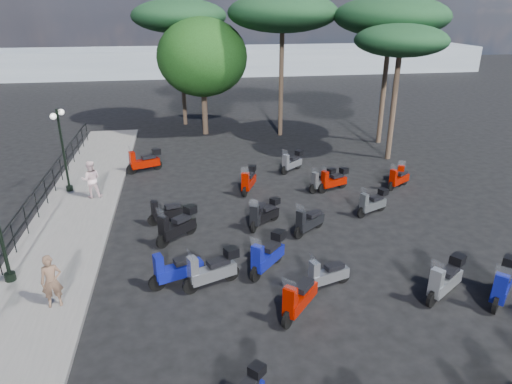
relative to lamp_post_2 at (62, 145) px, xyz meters
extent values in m
plane|color=black|center=(7.20, -7.55, -2.22)|extent=(120.00, 120.00, 0.00)
cube|color=#605D5B|center=(0.70, -4.55, -2.15)|extent=(3.00, 30.00, 0.15)
cylinder|color=black|center=(-0.60, -5.43, -1.52)|extent=(0.04, 0.04, 1.10)
cylinder|color=black|center=(-0.60, -4.06, -1.52)|extent=(0.04, 0.04, 1.10)
cylinder|color=black|center=(-0.60, -2.70, -1.52)|extent=(0.04, 0.04, 1.10)
cylinder|color=black|center=(-0.60, -1.33, -1.52)|extent=(0.04, 0.04, 1.10)
cylinder|color=black|center=(-0.60, 0.04, -1.52)|extent=(0.04, 0.04, 1.10)
cylinder|color=black|center=(-0.60, 1.41, -1.52)|extent=(0.04, 0.04, 1.10)
cylinder|color=black|center=(-0.60, 2.78, -1.52)|extent=(0.04, 0.04, 1.10)
cylinder|color=black|center=(-0.60, 4.15, -1.52)|extent=(0.04, 0.04, 1.10)
cylinder|color=black|center=(-0.60, 5.51, -1.52)|extent=(0.04, 0.04, 1.10)
cylinder|color=black|center=(-0.60, 6.88, -1.52)|extent=(0.04, 0.04, 1.10)
cylinder|color=black|center=(-0.60, 8.25, -1.52)|extent=(0.04, 0.04, 1.10)
cube|color=black|center=(-0.60, -4.75, -0.99)|extent=(0.04, 26.00, 0.04)
cube|color=black|center=(-0.60, -4.75, -1.52)|extent=(0.04, 26.00, 0.04)
cylinder|color=black|center=(-0.25, -7.15, -1.95)|extent=(0.32, 0.32, 0.24)
cylinder|color=black|center=(0.00, 0.00, -1.96)|extent=(0.29, 0.29, 0.22)
cylinder|color=black|center=(0.00, 0.00, -0.26)|extent=(0.10, 0.10, 3.63)
cylinder|color=black|center=(0.00, 0.00, 1.43)|extent=(0.17, 0.81, 0.04)
sphere|color=white|center=(0.07, 0.40, 1.33)|extent=(0.25, 0.25, 0.25)
sphere|color=white|center=(-0.07, -0.40, 1.33)|extent=(0.25, 0.25, 0.25)
imported|color=brown|center=(1.37, -8.66, -1.31)|extent=(0.61, 0.46, 1.52)
imported|color=silver|center=(1.15, -0.93, -1.27)|extent=(0.84, 0.68, 1.61)
cube|color=black|center=(6.27, -12.58, -1.44)|extent=(0.42, 0.41, 0.23)
cylinder|color=black|center=(4.07, -8.18, -1.96)|extent=(0.53, 0.28, 0.52)
cylinder|color=black|center=(5.29, -7.74, -1.96)|extent=(0.53, 0.28, 0.52)
cube|color=navy|center=(4.73, -7.95, -1.77)|extent=(1.45, 0.82, 0.37)
cube|color=black|center=(4.90, -7.88, -1.47)|extent=(0.72, 0.53, 0.15)
cube|color=navy|center=(4.15, -8.15, -1.47)|extent=(0.33, 0.39, 0.76)
plane|color=white|center=(4.09, -8.18, -0.98)|extent=(0.22, 0.42, 0.40)
cylinder|color=black|center=(5.03, -8.49, -1.96)|extent=(0.53, 0.29, 0.52)
cylinder|color=black|center=(6.25, -8.00, -1.96)|extent=(0.53, 0.29, 0.52)
cube|color=#979AA1|center=(5.69, -8.23, -1.76)|extent=(1.45, 0.87, 0.37)
cube|color=black|center=(5.86, -8.16, -1.46)|extent=(0.73, 0.55, 0.15)
cube|color=#979AA1|center=(5.11, -8.46, -1.46)|extent=(0.34, 0.39, 0.76)
plane|color=white|center=(5.05, -8.48, -0.97)|extent=(0.23, 0.42, 0.41)
cube|color=black|center=(6.27, -8.00, -1.26)|extent=(0.47, 0.46, 0.28)
cylinder|color=black|center=(4.17, -5.63, -1.96)|extent=(0.47, 0.44, 0.53)
cylinder|color=black|center=(5.15, -4.74, -1.96)|extent=(0.47, 0.44, 0.53)
cube|color=black|center=(4.70, -5.15, -1.76)|extent=(1.32, 1.24, 0.38)
cube|color=black|center=(4.84, -5.02, -1.45)|extent=(0.71, 0.69, 0.15)
cube|color=black|center=(4.23, -5.57, -1.45)|extent=(0.40, 0.41, 0.77)
plane|color=white|center=(4.18, -5.62, -0.95)|extent=(0.35, 0.37, 0.41)
cube|color=black|center=(5.17, -4.73, -1.25)|extent=(0.52, 0.51, 0.29)
cylinder|color=black|center=(2.49, 2.10, -1.96)|extent=(0.52, 0.30, 0.52)
cylinder|color=black|center=(3.70, 2.59, -1.96)|extent=(0.52, 0.30, 0.52)
cube|color=#940F01|center=(3.15, 2.37, -1.77)|extent=(1.45, 0.87, 0.37)
cube|color=black|center=(3.32, 2.43, -1.46)|extent=(0.73, 0.55, 0.15)
cube|color=#940F01|center=(2.57, 2.13, -1.46)|extent=(0.34, 0.39, 0.76)
plane|color=white|center=(2.51, 2.11, -0.97)|extent=(0.23, 0.42, 0.40)
cube|color=black|center=(3.72, 2.60, -1.27)|extent=(0.47, 0.46, 0.28)
cylinder|color=black|center=(7.44, -10.42, -1.96)|extent=(0.42, 0.46, 0.52)
cylinder|color=black|center=(8.29, -9.44, -1.96)|extent=(0.42, 0.46, 0.52)
cube|color=#940F01|center=(7.90, -9.89, -1.77)|extent=(1.20, 1.31, 0.37)
cube|color=black|center=(8.02, -9.75, -1.46)|extent=(0.67, 0.71, 0.15)
cube|color=#940F01|center=(7.50, -10.35, -1.46)|extent=(0.40, 0.39, 0.76)
plane|color=white|center=(7.46, -10.40, -0.97)|extent=(0.37, 0.33, 0.40)
cylinder|color=black|center=(7.47, -4.79, -2.00)|extent=(0.41, 0.33, 0.44)
cylinder|color=black|center=(8.38, -4.15, -2.00)|extent=(0.41, 0.33, 0.44)
cube|color=black|center=(7.96, -4.44, -1.84)|extent=(1.16, 0.95, 0.31)
cube|color=black|center=(8.09, -4.35, -1.58)|extent=(0.61, 0.54, 0.13)
cube|color=black|center=(7.53, -4.74, -1.58)|extent=(0.33, 0.34, 0.64)
plane|color=white|center=(7.49, -4.77, -1.16)|extent=(0.26, 0.33, 0.34)
cube|color=black|center=(8.39, -4.14, -1.41)|extent=(0.43, 0.42, 0.24)
cylinder|color=black|center=(3.79, -3.85, -2.00)|extent=(0.46, 0.23, 0.45)
cylinder|color=black|center=(4.86, -3.50, -2.00)|extent=(0.46, 0.23, 0.45)
cube|color=black|center=(4.37, -3.66, -1.83)|extent=(1.27, 0.69, 0.32)
cube|color=black|center=(4.52, -3.61, -1.56)|extent=(0.63, 0.45, 0.13)
cube|color=black|center=(3.86, -3.83, -1.56)|extent=(0.29, 0.33, 0.66)
plane|color=white|center=(3.80, -3.84, -1.14)|extent=(0.18, 0.36, 0.35)
cylinder|color=black|center=(7.59, -1.63, -1.98)|extent=(0.29, 0.49, 0.49)
cylinder|color=black|center=(8.07, -0.52, -1.98)|extent=(0.29, 0.49, 0.49)
cube|color=#940F01|center=(7.85, -1.03, -1.80)|extent=(0.84, 1.35, 0.34)
cube|color=black|center=(7.92, -0.87, -1.51)|extent=(0.52, 0.68, 0.14)
cube|color=#940F01|center=(7.62, -1.56, -1.51)|extent=(0.37, 0.33, 0.71)
plane|color=white|center=(7.60, -1.61, -1.06)|extent=(0.39, 0.23, 0.38)
cube|color=black|center=(8.08, -0.50, -1.33)|extent=(0.44, 0.45, 0.26)
cylinder|color=black|center=(8.46, -9.03, -1.99)|extent=(0.46, 0.23, 0.46)
cylinder|color=black|center=(9.55, -8.69, -1.99)|extent=(0.46, 0.23, 0.46)
cube|color=#979AA1|center=(9.05, -8.84, -1.82)|extent=(1.28, 0.68, 0.32)
cube|color=black|center=(9.20, -8.79, -1.56)|extent=(0.63, 0.44, 0.13)
cube|color=#979AA1|center=(8.53, -9.00, -1.56)|extent=(0.29, 0.34, 0.67)
plane|color=white|center=(8.48, -9.02, -1.13)|extent=(0.18, 0.37, 0.35)
cylinder|color=black|center=(6.98, -8.17, -1.96)|extent=(0.43, 0.47, 0.53)
cylinder|color=black|center=(7.86, -7.19, -1.96)|extent=(0.43, 0.47, 0.53)
cube|color=navy|center=(7.45, -7.64, -1.76)|extent=(1.23, 1.31, 0.37)
cube|color=black|center=(7.58, -7.50, -1.45)|extent=(0.68, 0.71, 0.15)
cube|color=navy|center=(7.04, -8.11, -1.45)|extent=(0.41, 0.40, 0.77)
plane|color=white|center=(6.99, -8.16, -0.96)|extent=(0.37, 0.34, 0.41)
cube|color=black|center=(7.87, -7.17, -1.26)|extent=(0.51, 0.51, 0.29)
cylinder|color=black|center=(7.42, -5.02, -1.99)|extent=(0.30, 0.46, 0.47)
cylinder|color=black|center=(7.95, -3.97, -1.99)|extent=(0.30, 0.46, 0.47)
cube|color=black|center=(7.71, -4.45, -1.81)|extent=(0.87, 1.29, 0.33)
cube|color=black|center=(7.79, -4.30, -1.54)|extent=(0.53, 0.66, 0.14)
cube|color=black|center=(7.46, -4.95, -1.54)|extent=(0.36, 0.33, 0.69)
plane|color=white|center=(7.43, -5.00, -1.10)|extent=(0.37, 0.24, 0.36)
cylinder|color=black|center=(9.91, 0.83, -1.99)|extent=(0.41, 0.37, 0.46)
cylinder|color=black|center=(10.79, 1.57, -1.99)|extent=(0.41, 0.37, 0.46)
cube|color=#979AA1|center=(10.38, 1.23, -1.82)|extent=(1.16, 1.05, 0.33)
cube|color=black|center=(10.51, 1.34, -1.55)|extent=(0.62, 0.59, 0.13)
cube|color=#979AA1|center=(9.97, 0.88, -1.55)|extent=(0.35, 0.36, 0.67)
plane|color=white|center=(9.92, 0.85, -1.12)|extent=(0.29, 0.33, 0.36)
cube|color=black|center=(10.80, 1.59, -1.38)|extent=(0.45, 0.44, 0.25)
cylinder|color=black|center=(11.56, -10.21, -1.96)|extent=(0.49, 0.38, 0.52)
cylinder|color=black|center=(12.64, -9.48, -1.96)|extent=(0.49, 0.38, 0.52)
cube|color=#93989C|center=(12.15, -9.82, -1.77)|extent=(1.37, 1.09, 0.37)
cube|color=black|center=(12.30, -9.71, -1.47)|extent=(0.72, 0.63, 0.15)
cube|color=#93989C|center=(11.64, -10.16, -1.47)|extent=(0.38, 0.40, 0.76)
plane|color=white|center=(11.58, -10.20, -0.98)|extent=(0.30, 0.39, 0.40)
cube|color=black|center=(12.66, -9.47, -1.27)|extent=(0.50, 0.49, 0.28)
cylinder|color=black|center=(8.94, -5.74, -1.98)|extent=(0.44, 0.37, 0.48)
cylinder|color=black|center=(9.89, -5.01, -1.98)|extent=(0.44, 0.37, 0.48)
cube|color=black|center=(9.46, -5.35, -1.80)|extent=(1.24, 1.06, 0.34)
cube|color=black|center=(9.59, -5.25, -1.52)|extent=(0.66, 0.60, 0.14)
cube|color=black|center=(9.00, -5.69, -1.52)|extent=(0.36, 0.37, 0.70)
plane|color=white|center=(8.96, -5.73, -1.07)|extent=(0.29, 0.35, 0.37)
cylinder|color=black|center=(11.05, -1.77, -1.99)|extent=(0.46, 0.26, 0.46)
cylinder|color=black|center=(12.12, -1.34, -1.99)|extent=(0.46, 0.26, 0.46)
cube|color=#940F01|center=(11.63, -1.54, -1.82)|extent=(1.28, 0.77, 0.33)
cube|color=black|center=(11.78, -1.48, -1.55)|extent=(0.64, 0.48, 0.13)
cube|color=#940F01|center=(11.12, -1.75, -1.55)|extent=(0.30, 0.35, 0.67)
plane|color=white|center=(11.07, -1.77, -1.12)|extent=(0.21, 0.37, 0.36)
cube|color=black|center=(12.14, -1.34, -1.38)|extent=(0.42, 0.41, 0.25)
cylinder|color=black|center=(10.63, -1.73, -2.00)|extent=(0.43, 0.29, 0.44)
cylinder|color=black|center=(11.58, -1.20, -2.00)|extent=(0.43, 0.29, 0.44)
cube|color=#43474A|center=(11.14, -1.44, -1.84)|extent=(1.19, 0.85, 0.31)
cube|color=black|center=(11.28, -1.37, -1.58)|extent=(0.61, 0.51, 0.13)
cube|color=#43474A|center=(10.69, -1.70, -1.58)|extent=(0.31, 0.34, 0.64)
plane|color=white|center=(10.64, -1.72, -1.17)|extent=(0.23, 0.34, 0.34)
cube|color=black|center=(11.60, -1.19, -1.42)|extent=(0.41, 0.41, 0.24)
cylinder|color=black|center=(13.10, -10.76, -1.96)|extent=(0.45, 0.44, 0.53)
cylinder|color=black|center=(14.05, -9.84, -1.96)|extent=(0.45, 0.44, 0.53)
cube|color=navy|center=(13.62, -10.26, -1.76)|extent=(1.28, 1.26, 0.37)
cube|color=black|center=(13.75, -10.13, -1.46)|extent=(0.70, 0.69, 0.15)
cube|color=navy|center=(13.17, -10.70, -1.46)|extent=(0.40, 0.40, 0.77)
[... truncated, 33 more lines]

